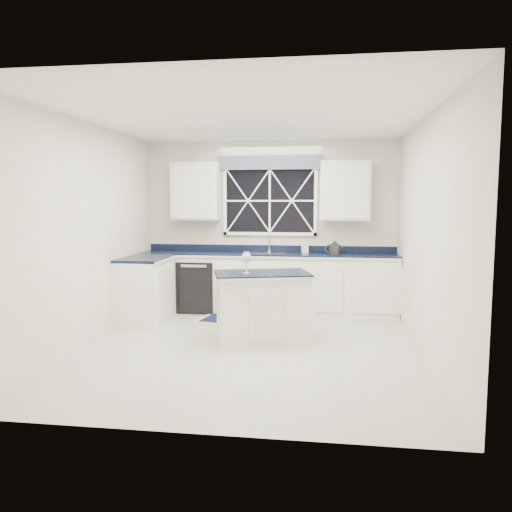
# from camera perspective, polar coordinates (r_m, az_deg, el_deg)

# --- Properties ---
(ground) EXTENTS (4.50, 4.50, 0.00)m
(ground) POSITION_cam_1_polar(r_m,az_deg,el_deg) (6.04, -0.85, -10.45)
(ground) COLOR #ACACA7
(ground) RESTS_ON ground
(back_wall) EXTENTS (4.00, 0.10, 2.70)m
(back_wall) POSITION_cam_1_polar(r_m,az_deg,el_deg) (8.03, 1.61, 3.47)
(back_wall) COLOR silver
(back_wall) RESTS_ON ground
(base_cabinets) EXTENTS (3.99, 1.60, 0.90)m
(base_cabinets) POSITION_cam_1_polar(r_m,az_deg,el_deg) (7.71, -1.24, -3.38)
(base_cabinets) COLOR white
(base_cabinets) RESTS_ON ground
(countertop) EXTENTS (3.98, 0.64, 0.04)m
(countertop) POSITION_cam_1_polar(r_m,az_deg,el_deg) (7.76, 1.36, 0.19)
(countertop) COLOR black
(countertop) RESTS_ON base_cabinets
(dishwasher) EXTENTS (0.60, 0.58, 0.82)m
(dishwasher) POSITION_cam_1_polar(r_m,az_deg,el_deg) (8.03, -6.48, -3.32)
(dishwasher) COLOR black
(dishwasher) RESTS_ON ground
(window) EXTENTS (1.65, 0.09, 1.26)m
(window) POSITION_cam_1_polar(r_m,az_deg,el_deg) (7.97, 1.59, 6.90)
(window) COLOR black
(window) RESTS_ON ground
(upper_cabinets) EXTENTS (3.10, 0.34, 0.90)m
(upper_cabinets) POSITION_cam_1_polar(r_m,az_deg,el_deg) (7.85, 1.49, 7.42)
(upper_cabinets) COLOR white
(upper_cabinets) RESTS_ON ground
(faucet) EXTENTS (0.05, 0.20, 0.30)m
(faucet) POSITION_cam_1_polar(r_m,az_deg,el_deg) (7.94, 1.52, 1.62)
(faucet) COLOR #B7B7BA
(faucet) RESTS_ON countertop
(island) EXTENTS (1.30, 0.98, 0.86)m
(island) POSITION_cam_1_polar(r_m,az_deg,el_deg) (6.25, 0.71, -5.78)
(island) COLOR white
(island) RESTS_ON ground
(rug) EXTENTS (1.49, 1.08, 0.02)m
(rug) POSITION_cam_1_polar(r_m,az_deg,el_deg) (7.37, -1.22, -7.32)
(rug) COLOR #B6B6B1
(rug) RESTS_ON ground
(kettle) EXTENTS (0.29, 0.20, 0.21)m
(kettle) POSITION_cam_1_polar(r_m,az_deg,el_deg) (7.68, 8.97, 0.92)
(kettle) COLOR #2B2B2D
(kettle) RESTS_ON countertop
(wine_glass) EXTENTS (0.11, 0.11, 0.26)m
(wine_glass) POSITION_cam_1_polar(r_m,az_deg,el_deg) (6.09, -1.09, -0.27)
(wine_glass) COLOR silver
(wine_glass) RESTS_ON island
(soap_bottle) EXTENTS (0.12, 0.12, 0.22)m
(soap_bottle) POSITION_cam_1_polar(r_m,az_deg,el_deg) (7.83, 5.61, 1.16)
(soap_bottle) COLOR silver
(soap_bottle) RESTS_ON countertop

